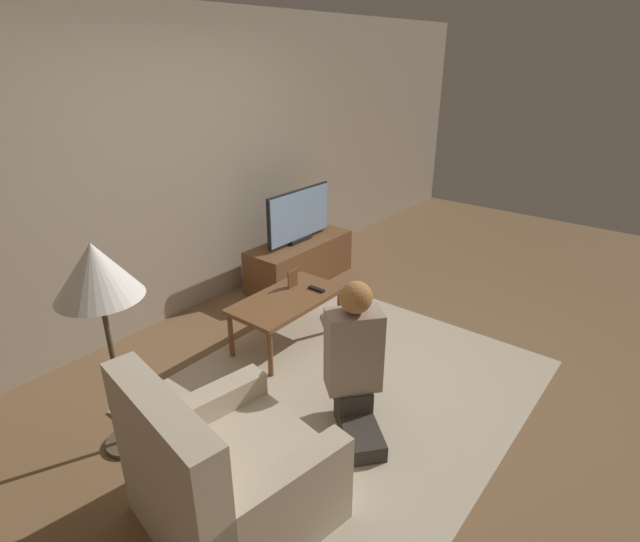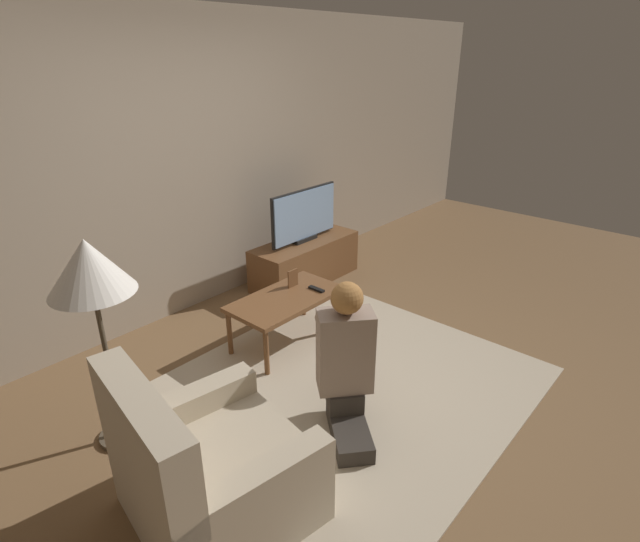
{
  "view_description": "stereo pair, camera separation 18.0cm",
  "coord_description": "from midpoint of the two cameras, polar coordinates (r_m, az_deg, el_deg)",
  "views": [
    {
      "loc": [
        -2.46,
        -1.67,
        2.23
      ],
      "look_at": [
        0.44,
        0.64,
        0.59
      ],
      "focal_mm": 28.0,
      "sensor_mm": 36.0,
      "label": 1
    },
    {
      "loc": [
        -2.35,
        -1.8,
        2.23
      ],
      "look_at": [
        0.44,
        0.64,
        0.59
      ],
      "focal_mm": 28.0,
      "sensor_mm": 36.0,
      "label": 2
    }
  ],
  "objects": [
    {
      "name": "coffee_table",
      "position": [
        4.02,
        -5.06,
        -3.64
      ],
      "size": [
        0.93,
        0.5,
        0.43
      ],
      "color": "brown",
      "rests_on": "ground_plane"
    },
    {
      "name": "picture_frame",
      "position": [
        4.14,
        -4.4,
        -0.9
      ],
      "size": [
        0.11,
        0.01,
        0.15
      ],
      "color": "brown",
      "rests_on": "coffee_table"
    },
    {
      "name": "floor_lamp",
      "position": [
        2.93,
        -25.75,
        -0.79
      ],
      "size": [
        0.47,
        0.47,
        1.33
      ],
      "color": "#4C4233",
      "rests_on": "ground_plane"
    },
    {
      "name": "armchair",
      "position": [
        2.75,
        -12.53,
        -22.08
      ],
      "size": [
        0.96,
        0.97,
        0.91
      ],
      "rotation": [
        0.0,
        0.0,
        1.4
      ],
      "color": "#B7A88E",
      "rests_on": "ground_plane"
    },
    {
      "name": "ground_plane",
      "position": [
        3.71,
        2.2,
        -13.09
      ],
      "size": [
        10.0,
        10.0,
        0.0
      ],
      "primitive_type": "plane",
      "color": "brown"
    },
    {
      "name": "rug",
      "position": [
        3.71,
        2.2,
        -13.0
      ],
      "size": [
        2.52,
        2.23,
        0.02
      ],
      "color": "#BCAD93",
      "rests_on": "ground_plane"
    },
    {
      "name": "remote",
      "position": [
        4.1,
        -1.65,
        -2.1
      ],
      "size": [
        0.04,
        0.15,
        0.02
      ],
      "color": "black",
      "rests_on": "coffee_table"
    },
    {
      "name": "tv",
      "position": [
        5.03,
        -3.45,
        6.34
      ],
      "size": [
        0.89,
        0.08,
        0.54
      ],
      "color": "black",
      "rests_on": "tv_stand"
    },
    {
      "name": "person_kneeling",
      "position": [
        3.13,
        2.27,
        -9.78
      ],
      "size": [
        0.73,
        0.79,
        0.99
      ],
      "rotation": [
        0.0,
        0.0,
        2.43
      ],
      "color": "#332D28",
      "rests_on": "rug"
    },
    {
      "name": "tv_stand",
      "position": [
        5.2,
        -3.28,
        1.11
      ],
      "size": [
        1.2,
        0.46,
        0.45
      ],
      "color": "brown",
      "rests_on": "ground_plane"
    },
    {
      "name": "wall_back",
      "position": [
        4.48,
        -18.15,
        10.71
      ],
      "size": [
        10.0,
        0.06,
        2.6
      ],
      "color": "tan",
      "rests_on": "ground_plane"
    }
  ]
}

